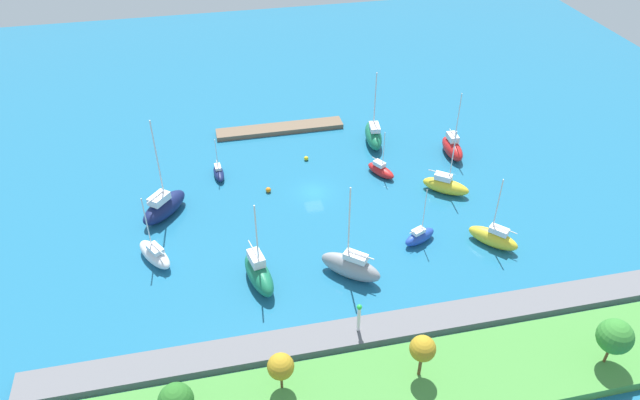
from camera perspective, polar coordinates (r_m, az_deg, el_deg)
The scene contains 21 objects.
water at distance 83.78m, azimuth -0.58°, elevation 0.76°, with size 160.00×160.00×0.00m, color #1E668C.
pier_dock at distance 98.69m, azimuth -3.91°, elevation 6.92°, with size 21.02×3.12×0.75m, color brown.
breakwater at distance 64.14m, azimuth 4.43°, elevation -12.62°, with size 70.28×3.69×1.01m, color slate.
shoreline_park at distance 59.69m, azimuth 6.50°, elevation -17.89°, with size 64.85×9.51×1.13m, color #478C3D.
harbor_beacon at distance 61.99m, azimuth 3.79°, elevation -11.14°, with size 0.56×0.56×3.73m.
park_tree_midwest at distance 64.40m, azimuth 26.69°, elevation -11.74°, with size 3.47×3.47×5.45m.
park_tree_mideast at distance 57.64m, azimuth 9.92°, elevation -14.03°, with size 2.53×2.53×5.05m.
park_tree_west at distance 56.55m, azimuth -3.83°, elevation -15.81°, with size 2.54×2.54×4.35m.
sailboat_red_inner_mooring at distance 93.56m, azimuth 12.71°, elevation 4.99°, with size 2.40×6.48×10.78m.
sailboat_navy_lone_south at distance 81.29m, azimuth -14.90°, elevation -0.59°, with size 7.23×7.85×14.28m.
sailboat_yellow_mid_basin at distance 77.08m, azimuth 16.46°, elevation -3.50°, with size 5.83×6.15×9.94m.
sailboat_green_far_north at distance 94.59m, azimuth 5.21°, elevation 6.31°, with size 3.46×8.00×12.08m.
sailboat_white_lone_north at distance 74.51m, azimuth -15.74°, elevation -5.07°, with size 5.00×6.46×9.31m.
sailboat_blue_off_beacon at distance 75.63m, azimuth 9.63°, elevation -3.49°, with size 4.97×3.43×8.06m.
sailboat_gray_east_end at distance 69.51m, azimuth 3.00°, elevation -6.43°, with size 7.25×6.64×12.79m.
sailboat_red_by_breakwater at distance 87.41m, azimuth 5.91°, elevation 2.91°, with size 3.98×5.15×7.35m.
sailboat_navy_far_south at distance 87.92m, azimuth -9.80°, elevation 2.65°, with size 1.74×4.59×6.49m.
sailboat_yellow_along_channel at distance 84.93m, azimuth 12.07°, elevation 1.39°, with size 6.58×5.76×10.03m.
sailboat_green_west_end at distance 68.91m, azimuth -5.96°, elevation -7.05°, with size 3.92×7.64×11.72m.
mooring_buoy_yellow at distance 90.63m, azimuth -1.35°, elevation 4.06°, with size 0.70×0.70×0.70m, color yellow.
mooring_buoy_orange at distance 83.89m, azimuth -5.04°, elevation 0.98°, with size 0.77×0.77×0.77m, color orange.
Camera 1 is at (13.61, 66.71, 48.82)m, focal length 33.01 mm.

